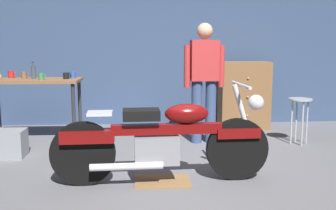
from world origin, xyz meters
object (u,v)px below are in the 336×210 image
(storage_bin, at_px, (7,144))
(mug_black_matte, at_px, (66,76))
(shop_stool, at_px, (300,109))
(wooden_dresser, at_px, (244,95))
(motorcycle, at_px, (163,139))
(person_standing, at_px, (204,77))
(bottle, at_px, (33,72))
(mug_brown_stoneware, at_px, (24,75))
(mug_green_speckled, at_px, (41,76))
(mug_blue_enamel, at_px, (73,75))
(mug_red_diner, at_px, (11,74))

(storage_bin, relative_size, mug_black_matte, 3.79)
(shop_stool, bearing_deg, wooden_dresser, 114.96)
(motorcycle, bearing_deg, person_standing, 65.29)
(bottle, bearing_deg, storage_bin, -101.67)
(shop_stool, relative_size, mug_black_matte, 5.51)
(storage_bin, distance_m, bottle, 1.14)
(motorcycle, bearing_deg, shop_stool, 33.28)
(mug_black_matte, xyz_separation_m, mug_brown_stoneware, (-0.60, 0.08, 0.01))
(person_standing, bearing_deg, mug_green_speckled, -3.03)
(shop_stool, xyz_separation_m, storage_bin, (-3.85, -0.40, -0.33))
(mug_brown_stoneware, distance_m, bottle, 0.16)
(person_standing, xyz_separation_m, mug_blue_enamel, (-1.85, 0.28, 0.02))
(mug_black_matte, height_order, bottle, bottle)
(mug_red_diner, relative_size, mug_blue_enamel, 1.02)
(bottle, bearing_deg, person_standing, -4.59)
(storage_bin, bearing_deg, shop_stool, 5.90)
(storage_bin, xyz_separation_m, bottle, (0.16, 0.76, 0.83))
(mug_green_speckled, xyz_separation_m, mug_brown_stoneware, (-0.29, 0.20, 0.00))
(shop_stool, distance_m, mug_black_matte, 3.29)
(motorcycle, xyz_separation_m, mug_green_speckled, (-1.58, 1.62, 0.50))
(mug_red_diner, height_order, mug_blue_enamel, mug_red_diner)
(shop_stool, height_order, mug_green_speckled, mug_green_speckled)
(shop_stool, distance_m, storage_bin, 3.89)
(motorcycle, relative_size, shop_stool, 3.42)
(motorcycle, bearing_deg, mug_black_matte, 123.76)
(wooden_dresser, relative_size, mug_red_diner, 9.45)
(mug_black_matte, bearing_deg, motorcycle, -54.05)
(wooden_dresser, relative_size, storage_bin, 2.50)
(mug_black_matte, bearing_deg, wooden_dresser, 15.27)
(person_standing, relative_size, mug_black_matte, 14.38)
(mug_black_matte, bearing_deg, person_standing, -4.87)
(person_standing, bearing_deg, shop_stool, 170.43)
(wooden_dresser, xyz_separation_m, mug_brown_stoneware, (-3.33, -0.66, 0.40))
(storage_bin, bearing_deg, mug_green_speckled, 64.08)
(mug_blue_enamel, xyz_separation_m, mug_brown_stoneware, (-0.67, -0.04, 0.00))
(motorcycle, distance_m, mug_green_speckled, 2.32)
(mug_black_matte, distance_m, bottle, 0.46)
(motorcycle, relative_size, bottle, 9.09)
(motorcycle, distance_m, mug_black_matte, 2.21)
(motorcycle, height_order, shop_stool, motorcycle)
(person_standing, distance_m, bottle, 2.39)
(mug_green_speckled, bearing_deg, person_standing, -1.05)
(storage_bin, height_order, mug_blue_enamel, mug_blue_enamel)
(mug_brown_stoneware, xyz_separation_m, bottle, (0.15, -0.05, 0.05))
(person_standing, xyz_separation_m, mug_red_diner, (-2.74, 0.38, 0.03))
(motorcycle, height_order, mug_red_diner, mug_red_diner)
(motorcycle, xyz_separation_m, mug_blue_enamel, (-1.20, 1.87, 0.50))
(mug_green_speckled, relative_size, mug_red_diner, 0.89)
(mug_black_matte, xyz_separation_m, mug_blue_enamel, (0.07, 0.12, 0.00))
(mug_red_diner, bearing_deg, person_standing, -7.82)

